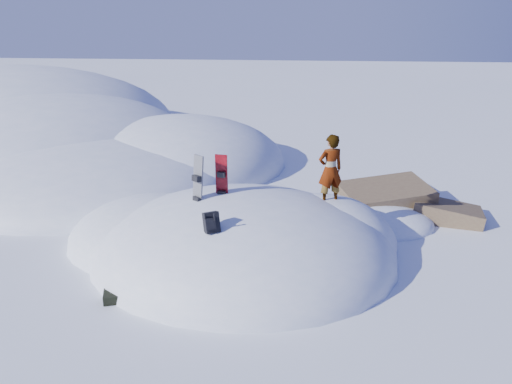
# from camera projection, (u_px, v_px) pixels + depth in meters

# --- Properties ---
(ground) EXTENTS (120.00, 120.00, 0.00)m
(ground) POSITION_uv_depth(u_px,v_px,m) (243.00, 257.00, 11.53)
(ground) COLOR white
(ground) RESTS_ON ground
(snow_mound) EXTENTS (8.00, 6.00, 3.00)m
(snow_mound) POSITION_uv_depth(u_px,v_px,m) (238.00, 252.00, 11.77)
(snow_mound) COLOR silver
(snow_mound) RESTS_ON ground
(snow_ridge) EXTENTS (21.50, 18.50, 6.40)m
(snow_ridge) POSITION_uv_depth(u_px,v_px,m) (40.00, 145.00, 21.92)
(snow_ridge) COLOR silver
(snow_ridge) RESTS_ON ground
(rock_outcrop) EXTENTS (4.68, 4.41, 1.68)m
(rock_outcrop) POSITION_uv_depth(u_px,v_px,m) (390.00, 215.00, 13.94)
(rock_outcrop) COLOR brown
(rock_outcrop) RESTS_ON ground
(snowboard_red) EXTENTS (0.28, 0.16, 1.49)m
(snowboard_red) POSITION_uv_depth(u_px,v_px,m) (222.00, 186.00, 11.24)
(snowboard_red) COLOR red
(snowboard_red) RESTS_ON snow_mound
(snowboard_dark) EXTENTS (0.35, 0.34, 1.64)m
(snowboard_dark) POSITION_uv_depth(u_px,v_px,m) (197.00, 191.00, 10.98)
(snowboard_dark) COLOR black
(snowboard_dark) RESTS_ON snow_mound
(backpack) EXTENTS (0.40, 0.44, 0.48)m
(backpack) POSITION_uv_depth(u_px,v_px,m) (211.00, 222.00, 9.69)
(backpack) COLOR black
(backpack) RESTS_ON snow_mound
(gear_pile) EXTENTS (0.90, 0.70, 0.23)m
(gear_pile) POSITION_uv_depth(u_px,v_px,m) (124.00, 293.00, 9.78)
(gear_pile) COLOR black
(gear_pile) RESTS_ON ground
(person) EXTENTS (0.72, 0.62, 1.66)m
(person) POSITION_uv_depth(u_px,v_px,m) (330.00, 170.00, 11.39)
(person) COLOR slate
(person) RESTS_ON snow_mound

